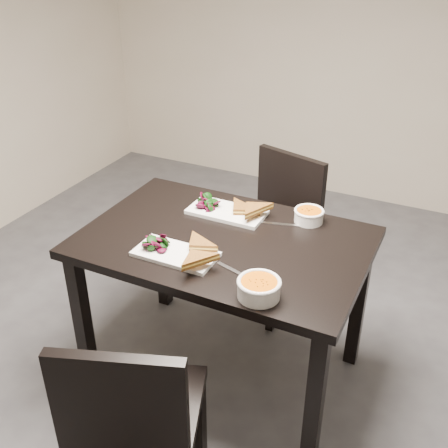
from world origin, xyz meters
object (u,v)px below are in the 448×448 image
chair_far (276,222)px  plate_far (227,212)px  chair_near (133,416)px  plate_near (176,254)px  soup_bowl_near (259,287)px  soup_bowl_far (309,215)px  table (224,258)px

chair_far → plate_far: chair_far is taller
chair_near → plate_near: bearing=85.2°
soup_bowl_near → soup_bowl_far: soup_bowl_near is taller
chair_near → plate_far: 1.02m
chair_near → soup_bowl_far: chair_near is taller
chair_far → soup_bowl_far: (0.29, -0.38, 0.30)m
plate_far → soup_bowl_far: bearing=14.5°
chair_near → chair_far: bearing=72.0°
chair_far → plate_far: 0.55m
table → soup_bowl_far: bearing=47.3°
soup_bowl_near → soup_bowl_far: 0.61m
chair_far → soup_bowl_near: bearing=-57.1°
soup_bowl_near → soup_bowl_far: (-0.01, 0.61, -0.01)m
chair_far → plate_far: (-0.07, -0.47, 0.27)m
plate_near → soup_bowl_near: (0.40, -0.10, 0.03)m
chair_near → plate_far: bearing=77.2°
chair_far → plate_far: bearing=-82.8°
plate_near → soup_bowl_far: size_ratio=2.49×
chair_far → table: bearing=-73.0°
chair_near → plate_far: size_ratio=2.42×
table → plate_near: size_ratio=3.60×
soup_bowl_far → plate_near: bearing=-127.7°
table → chair_far: (-0.01, 0.68, -0.17)m
soup_bowl_far → plate_far: bearing=-165.5°
table → soup_bowl_far: size_ratio=8.94×
table → soup_bowl_far: (0.27, 0.30, 0.13)m
chair_far → soup_bowl_far: chair_far is taller
plate_near → plate_far: 0.41m
soup_bowl_near → chair_near: bearing=-118.8°
table → plate_far: size_ratio=3.42×
plate_near → plate_far: size_ratio=0.95×
chair_near → plate_near: chair_near is taller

